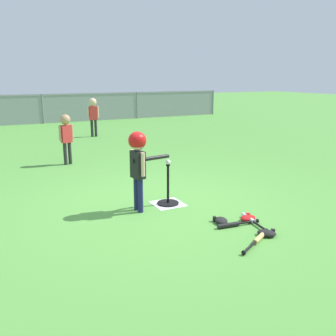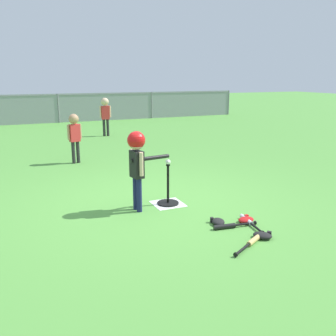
% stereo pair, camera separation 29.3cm
% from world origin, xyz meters
% --- Properties ---
extents(ground_plane, '(60.00, 60.00, 0.00)m').
position_xyz_m(ground_plane, '(0.00, 0.00, 0.00)').
color(ground_plane, '#51933D').
extents(home_plate, '(0.44, 0.44, 0.01)m').
position_xyz_m(home_plate, '(0.12, -0.10, 0.00)').
color(home_plate, white).
rests_on(home_plate, ground_plane).
extents(batting_tee, '(0.32, 0.32, 0.60)m').
position_xyz_m(batting_tee, '(0.12, -0.10, 0.09)').
color(batting_tee, black).
rests_on(batting_tee, ground_plane).
extents(baseball_on_tee, '(0.07, 0.07, 0.07)m').
position_xyz_m(baseball_on_tee, '(0.12, -0.10, 0.64)').
color(baseball_on_tee, white).
rests_on(baseball_on_tee, batting_tee).
extents(batter_child, '(0.63, 0.32, 1.13)m').
position_xyz_m(batter_child, '(-0.37, -0.17, 0.80)').
color(batter_child, '#191E4C').
rests_on(batter_child, ground_plane).
extents(fielder_deep_center, '(0.31, 0.21, 1.07)m').
position_xyz_m(fielder_deep_center, '(-0.65, 3.12, 0.69)').
color(fielder_deep_center, '#262626').
rests_on(fielder_deep_center, ground_plane).
extents(fielder_deep_right, '(0.35, 0.23, 1.18)m').
position_xyz_m(fielder_deep_right, '(0.88, 6.49, 0.76)').
color(fielder_deep_right, '#262626').
rests_on(fielder_deep_right, ground_plane).
extents(spare_bat_silver, '(0.14, 0.57, 0.06)m').
position_xyz_m(spare_bat_silver, '(0.77, -1.20, 0.03)').
color(spare_bat_silver, silver).
rests_on(spare_bat_silver, ground_plane).
extents(spare_bat_wood, '(0.58, 0.35, 0.06)m').
position_xyz_m(spare_bat_wood, '(0.46, -1.71, 0.03)').
color(spare_bat_wood, '#DBB266').
rests_on(spare_bat_wood, ground_plane).
extents(spare_bat_black, '(0.58, 0.13, 0.06)m').
position_xyz_m(spare_bat_black, '(0.46, -1.23, 0.03)').
color(spare_bat_black, black).
rests_on(spare_bat_black, ground_plane).
extents(glove_by_plate, '(0.23, 0.26, 0.07)m').
position_xyz_m(glove_by_plate, '(0.40, -1.06, 0.04)').
color(glove_by_plate, black).
rests_on(glove_by_plate, ground_plane).
extents(glove_near_bats, '(0.23, 0.19, 0.07)m').
position_xyz_m(glove_near_bats, '(0.77, -1.15, 0.04)').
color(glove_near_bats, '#B21919').
rests_on(glove_near_bats, ground_plane).
extents(glove_tossed_aside, '(0.27, 0.27, 0.07)m').
position_xyz_m(glove_tossed_aside, '(0.66, -1.63, 0.04)').
color(glove_tossed_aside, black).
rests_on(glove_tossed_aside, ground_plane).
extents(outfield_fence, '(16.06, 0.06, 1.15)m').
position_xyz_m(outfield_fence, '(0.00, 10.56, 0.62)').
color(outfield_fence, slate).
rests_on(outfield_fence, ground_plane).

